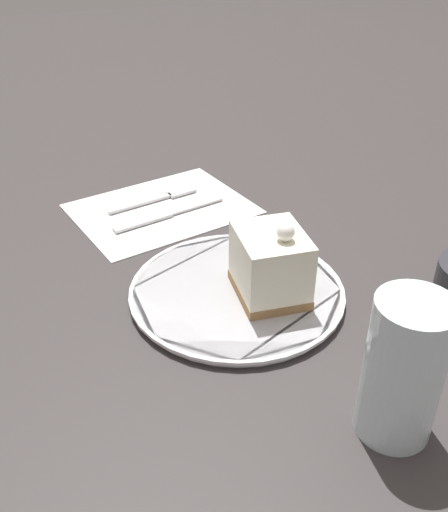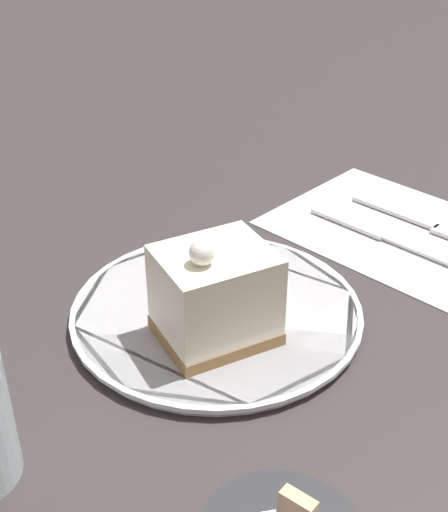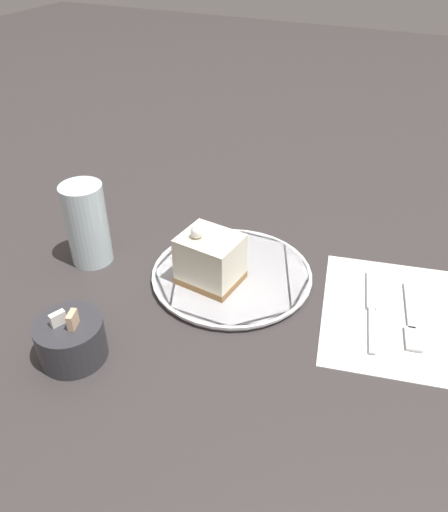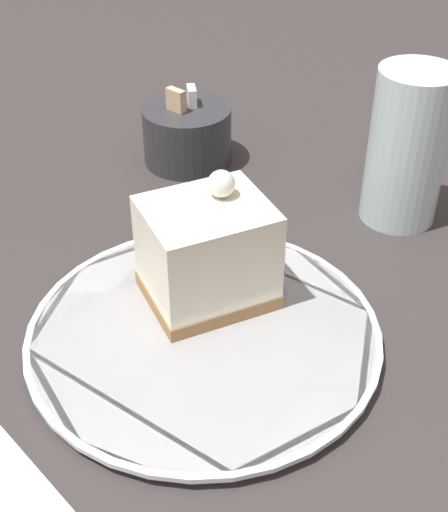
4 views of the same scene
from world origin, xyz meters
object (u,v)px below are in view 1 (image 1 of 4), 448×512
at_px(cake_slice, 271,264).
at_px(fork, 161,197).
at_px(plate, 237,292).
at_px(drinking_glass, 403,370).
at_px(knife, 160,217).

xyz_separation_m(cake_slice, fork, (-0.30, -0.04, -0.05)).
xyz_separation_m(plate, fork, (-0.28, -0.01, -0.00)).
xyz_separation_m(cake_slice, drinking_glass, (0.21, 0.02, 0.02)).
bearing_deg(fork, drinking_glass, -4.97).
bearing_deg(cake_slice, fork, -165.12).
xyz_separation_m(fork, knife, (0.06, -0.02, 0.00)).
relative_size(plate, cake_slice, 2.56).
bearing_deg(knife, plate, -3.96).
height_order(plate, knife, plate).
distance_m(cake_slice, knife, 0.25).
bearing_deg(fork, cake_slice, -3.87).
distance_m(knife, drinking_glass, 0.46).
xyz_separation_m(cake_slice, knife, (-0.24, -0.06, -0.05)).
xyz_separation_m(fork, drinking_glass, (0.51, 0.06, 0.06)).
distance_m(fork, drinking_glass, 0.52).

